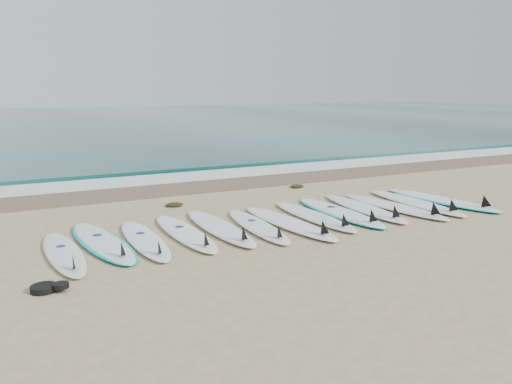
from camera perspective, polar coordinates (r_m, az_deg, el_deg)
name	(u,v)px	position (r m, az deg, el deg)	size (l,w,h in m)	color
ground	(284,223)	(9.51, 3.27, -3.56)	(120.00, 120.00, 0.00)	tan
ocean	(75,121)	(40.79, -20.02, 7.64)	(120.00, 55.00, 0.03)	#1E5B59
wet_sand_band	(208,185)	(13.13, -5.56, 0.75)	(120.00, 1.80, 0.01)	brown
foam_band	(190,177)	(14.43, -7.54, 1.77)	(120.00, 1.40, 0.04)	silver
wave_crest	(174,168)	(15.83, -9.30, 2.72)	(120.00, 1.00, 0.10)	#1E5B59
surfboard_0	(64,253)	(8.16, -21.08, -6.58)	(0.65, 2.47, 0.31)	silver
surfboard_1	(103,242)	(8.56, -17.10, -5.47)	(1.02, 2.79, 0.35)	white
surfboard_2	(145,240)	(8.47, -12.55, -5.36)	(0.54, 2.54, 0.33)	white
surfboard_3	(186,233)	(8.73, -8.01, -4.66)	(0.65, 2.64, 0.34)	white
surfboard_4	(221,228)	(8.99, -4.07, -4.08)	(0.66, 2.77, 0.35)	white
surfboard_5	(258,226)	(9.07, 0.28, -3.93)	(0.66, 2.56, 0.32)	white
surfboard_6	(290,223)	(9.28, 3.96, -3.55)	(0.86, 2.88, 0.36)	white
surfboard_7	(315,216)	(9.81, 6.79, -2.77)	(0.65, 2.68, 0.34)	silver
surfboard_8	(340,212)	(10.24, 9.59, -2.28)	(0.71, 2.82, 0.36)	white
surfboard_9	(366,208)	(10.63, 12.41, -1.82)	(0.70, 2.80, 0.36)	white
surfboard_10	(396,206)	(10.93, 15.70, -1.60)	(0.92, 2.89, 0.36)	white
surfboard_11	(417,203)	(11.43, 17.95, -1.16)	(0.60, 2.85, 0.36)	white
surfboard_12	(442,200)	(11.93, 20.51, -0.85)	(1.12, 2.97, 0.37)	white
seaweed_near	(174,205)	(10.95, -9.32, -1.42)	(0.39, 0.30, 0.08)	black
seaweed_far	(297,186)	(12.86, 4.70, 0.67)	(0.38, 0.29, 0.07)	black
leash_coil	(47,288)	(6.92, -22.74, -10.06)	(0.46, 0.36, 0.11)	black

